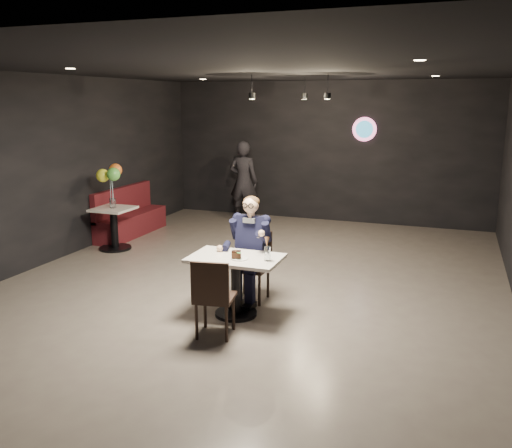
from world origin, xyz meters
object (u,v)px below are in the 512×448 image
at_px(seated_man, 252,248).
at_px(passerby, 243,181).
at_px(sundae_glass, 267,254).
at_px(main_table, 236,286).
at_px(booth_bench, 131,211).
at_px(balloon_vase, 113,203).
at_px(chair_far, 252,267).
at_px(side_table, 114,227).
at_px(chair_near, 215,296).

relative_size(seated_man, passerby, 0.83).
distance_m(seated_man, sundae_glass, 0.72).
height_order(main_table, booth_bench, booth_bench).
height_order(booth_bench, balloon_vase, booth_bench).
distance_m(chair_far, side_table, 3.52).
distance_m(seated_man, passerby, 4.90).
distance_m(chair_near, passerby, 6.00).
xyz_separation_m(main_table, booth_bench, (-3.47, 3.07, 0.10)).
bearing_deg(seated_man, chair_near, -90.00).
bearing_deg(main_table, side_table, 146.86).
bearing_deg(seated_man, balloon_vase, 154.39).
relative_size(seated_man, booth_bench, 0.76).
distance_m(main_table, chair_far, 0.56).
bearing_deg(side_table, passerby, 66.82).
xyz_separation_m(seated_man, sundae_glass, (0.41, -0.57, 0.11)).
relative_size(main_table, booth_bench, 0.58).
relative_size(chair_near, balloon_vase, 5.59).
relative_size(side_table, passerby, 0.46).
bearing_deg(passerby, side_table, 66.21).
relative_size(seated_man, sundae_glass, 8.52).
bearing_deg(side_table, chair_near, -40.21).
bearing_deg(chair_far, chair_near, -90.00).
relative_size(sundae_glass, booth_bench, 0.09).
bearing_deg(booth_bench, sundae_glass, -38.53).
relative_size(booth_bench, passerby, 1.08).
height_order(main_table, side_table, side_table).
xyz_separation_m(chair_near, sundae_glass, (0.41, 0.59, 0.37)).
bearing_deg(booth_bench, chair_near, -46.68).
bearing_deg(sundae_glass, seated_man, 125.85).
height_order(main_table, seated_man, seated_man).
bearing_deg(chair_far, seated_man, 180.00).
bearing_deg(chair_near, booth_bench, 123.87).
relative_size(chair_far, passerby, 0.53).
bearing_deg(passerby, main_table, 109.81).
bearing_deg(main_table, balloon_vase, 146.86).
bearing_deg(seated_man, passerby, 112.67).
bearing_deg(sundae_glass, booth_bench, 141.47).
bearing_deg(balloon_vase, sundae_glass, -30.28).
bearing_deg(side_table, seated_man, -25.61).
xyz_separation_m(seated_man, side_table, (-3.17, 1.52, -0.32)).
bearing_deg(booth_bench, main_table, -41.49).
xyz_separation_m(main_table, side_table, (-3.17, 2.07, 0.03)).
distance_m(main_table, chair_near, 0.62).
relative_size(chair_near, booth_bench, 0.49).
relative_size(chair_far, chair_near, 1.00).
bearing_deg(passerby, seated_man, 112.05).
relative_size(main_table, passerby, 0.63).
bearing_deg(chair_far, balloon_vase, 154.39).
relative_size(chair_far, booth_bench, 0.49).
relative_size(seated_man, balloon_vase, 8.75).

